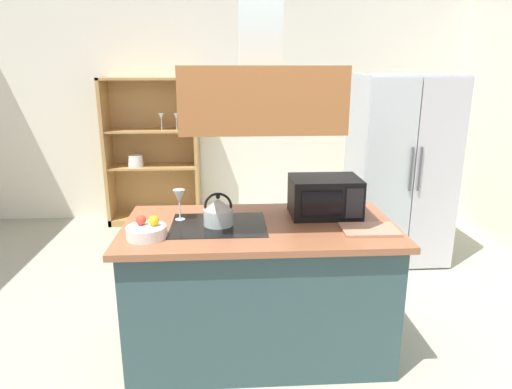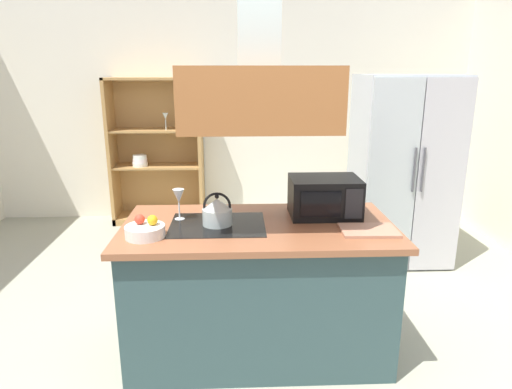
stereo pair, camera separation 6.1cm
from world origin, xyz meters
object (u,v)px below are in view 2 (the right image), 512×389
at_px(dish_cabinet, 158,160).
at_px(refrigerator, 402,170).
at_px(cutting_board, 369,230).
at_px(wine_glass_on_counter, 179,197).
at_px(kettle, 217,211).
at_px(microwave, 324,197).
at_px(fruit_bowl, 145,230).

bearing_deg(dish_cabinet, refrigerator, -26.42).
bearing_deg(refrigerator, cutting_board, -115.90).
bearing_deg(dish_cabinet, wine_glass_on_counter, -77.33).
relative_size(dish_cabinet, kettle, 8.36).
height_order(dish_cabinet, kettle, dish_cabinet).
distance_m(dish_cabinet, wine_glass_on_counter, 2.75).
xyz_separation_m(refrigerator, dish_cabinet, (-2.59, 1.29, -0.13)).
height_order(microwave, fruit_bowl, microwave).
bearing_deg(refrigerator, fruit_bowl, -141.74).
bearing_deg(dish_cabinet, cutting_board, -58.94).
relative_size(cutting_board, fruit_bowl, 1.45).
xyz_separation_m(microwave, wine_glass_on_counter, (-0.97, -0.05, 0.02)).
bearing_deg(wine_glass_on_counter, microwave, 2.92).
distance_m(kettle, microwave, 0.73).
relative_size(refrigerator, wine_glass_on_counter, 8.79).
bearing_deg(cutting_board, dish_cabinet, 121.06).
bearing_deg(wine_glass_on_counter, kettle, -24.90).
relative_size(refrigerator, fruit_bowl, 7.74).
xyz_separation_m(dish_cabinet, wine_glass_on_counter, (0.60, -2.67, 0.28)).
distance_m(refrigerator, kettle, 2.30).
relative_size(kettle, fruit_bowl, 0.90).
xyz_separation_m(dish_cabinet, kettle, (0.86, -2.79, 0.21)).
relative_size(cutting_board, microwave, 0.74).
distance_m(refrigerator, cutting_board, 1.86).
bearing_deg(fruit_bowl, dish_cabinet, 98.36).
xyz_separation_m(dish_cabinet, microwave, (1.57, -2.62, 0.25)).
bearing_deg(fruit_bowl, microwave, 17.76).
xyz_separation_m(kettle, wine_glass_on_counter, (-0.25, 0.12, 0.06)).
height_order(microwave, wine_glass_on_counter, microwave).
bearing_deg(cutting_board, microwave, 122.52).
distance_m(dish_cabinet, cutting_board, 3.46).
relative_size(microwave, fruit_bowl, 1.97).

